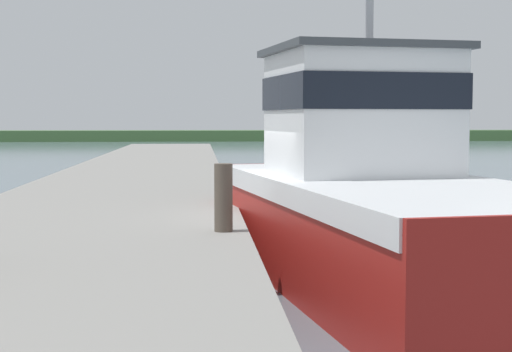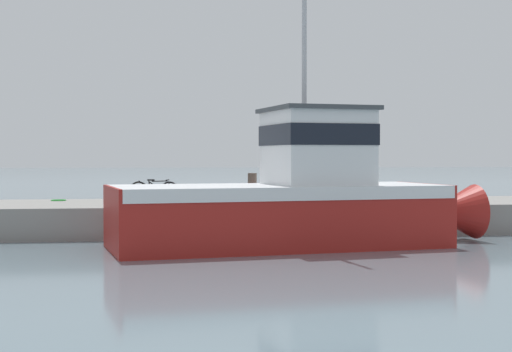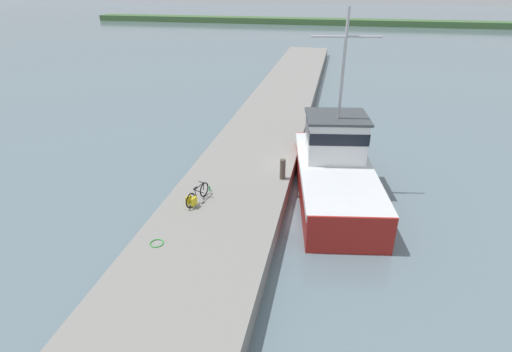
{
  "view_description": "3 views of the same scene",
  "coord_description": "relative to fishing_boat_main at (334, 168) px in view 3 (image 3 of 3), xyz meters",
  "views": [
    {
      "loc": [
        -1.75,
        -13.62,
        2.72
      ],
      "look_at": [
        -0.95,
        -2.54,
        1.9
      ],
      "focal_mm": 55.0,
      "sensor_mm": 36.0,
      "label": 1
    },
    {
      "loc": [
        22.96,
        -4.98,
        2.56
      ],
      "look_at": [
        0.11,
        -1.82,
        1.98
      ],
      "focal_mm": 55.0,
      "sensor_mm": 36.0,
      "label": 2
    },
    {
      "loc": [
        0.93,
        -19.47,
        10.07
      ],
      "look_at": [
        -2.58,
        -2.49,
        1.39
      ],
      "focal_mm": 28.0,
      "sensor_mm": 36.0,
      "label": 3
    }
  ],
  "objects": [
    {
      "name": "fishing_boat_main",
      "position": [
        0.0,
        0.0,
        0.0
      ],
      "size": [
        4.98,
        11.3,
        8.95
      ],
      "rotation": [
        0.0,
        0.0,
        0.16
      ],
      "color": "maroon",
      "rests_on": "ground_plane"
    },
    {
      "name": "bicycle_touring",
      "position": [
        -5.95,
        -4.09,
        -0.06
      ],
      "size": [
        0.69,
        1.75,
        0.76
      ],
      "rotation": [
        0.0,
        0.0,
        -0.24
      ],
      "color": "black",
      "rests_on": "dock_pier"
    },
    {
      "name": "ground_plane",
      "position": [
        -1.13,
        0.83,
        -1.41
      ],
      "size": [
        320.0,
        320.0,
        0.0
      ],
      "primitive_type": "plane",
      "color": "slate"
    },
    {
      "name": "hose_coil",
      "position": [
        -6.4,
        -7.27,
        -0.39
      ],
      "size": [
        0.53,
        0.53,
        0.04
      ],
      "primitive_type": "torus",
      "color": "green",
      "rests_on": "dock_pier"
    },
    {
      "name": "water_bottle_on_curb",
      "position": [
        -5.7,
        -2.87,
        -0.29
      ],
      "size": [
        0.07,
        0.07,
        0.25
      ],
      "primitive_type": "cylinder",
      "color": "green",
      "rests_on": "dock_pier"
    },
    {
      "name": "far_shoreline",
      "position": [
        28.87,
        82.08,
        -0.77
      ],
      "size": [
        180.0,
        5.0,
        1.29
      ],
      "primitive_type": "cube",
      "color": "#426638",
      "rests_on": "ground_plane"
    },
    {
      "name": "mooring_post",
      "position": [
        -2.52,
        -0.9,
        0.11
      ],
      "size": [
        0.28,
        0.28,
        1.04
      ],
      "primitive_type": "cylinder",
      "color": "#51473D",
      "rests_on": "dock_pier"
    },
    {
      "name": "dock_pier",
      "position": [
        -4.79,
        0.83,
        -0.91
      ],
      "size": [
        5.32,
        80.0,
        1.0
      ],
      "primitive_type": "cube",
      "color": "gray",
      "rests_on": "ground_plane"
    }
  ]
}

